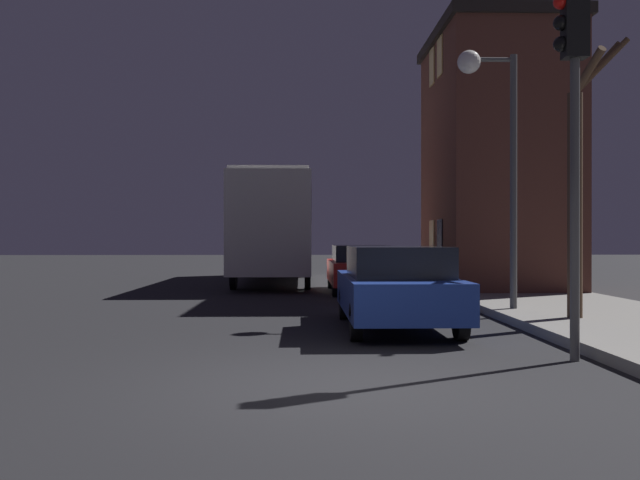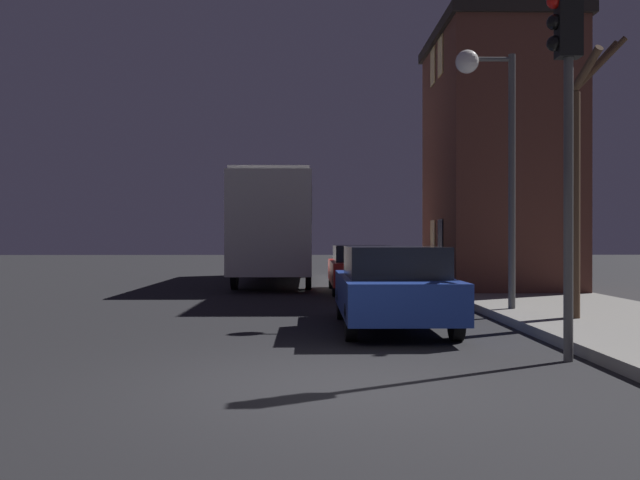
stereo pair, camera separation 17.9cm
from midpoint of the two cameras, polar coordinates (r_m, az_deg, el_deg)
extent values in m
plane|color=black|center=(7.74, 1.65, -11.53)|extent=(120.00, 120.00, 0.00)
cube|color=brown|center=(21.61, 14.19, 5.92)|extent=(3.50, 5.33, 7.18)
cube|color=black|center=(22.30, 14.19, 15.52)|extent=(3.74, 5.57, 0.30)
cube|color=black|center=(20.51, 9.85, 0.11)|extent=(0.03, 0.70, 1.10)
cube|color=#F2D172|center=(21.71, 9.25, 0.11)|extent=(0.03, 0.70, 1.10)
cube|color=#F2D172|center=(21.15, 9.86, 14.28)|extent=(0.03, 0.70, 1.10)
cube|color=#F2D172|center=(22.32, 9.25, 13.53)|extent=(0.03, 0.70, 1.10)
cylinder|color=#4C4C4C|center=(14.81, 15.43, 4.54)|extent=(0.14, 0.14, 5.09)
cylinder|color=#4C4C4C|center=(15.08, 13.75, 13.87)|extent=(0.90, 0.09, 0.09)
sphere|color=white|center=(14.96, 12.03, 13.79)|extent=(0.47, 0.47, 0.47)
cylinder|color=#4C4C4C|center=(9.61, 19.76, 2.30)|extent=(0.12, 0.12, 3.86)
cube|color=black|center=(9.99, 19.77, 16.07)|extent=(0.30, 0.24, 0.90)
sphere|color=red|center=(10.01, 18.76, 17.66)|extent=(0.20, 0.20, 0.20)
sphere|color=black|center=(9.93, 18.76, 16.17)|extent=(0.20, 0.20, 0.20)
sphere|color=black|center=(9.86, 18.76, 14.66)|extent=(0.20, 0.20, 0.20)
cylinder|color=#473323|center=(13.37, 19.90, 2.63)|extent=(0.26, 0.26, 3.98)
cylinder|color=#473323|center=(13.73, 21.47, 12.71)|extent=(0.82, 0.32, 0.91)
cylinder|color=#473323|center=(13.70, 21.76, 12.84)|extent=(0.90, 0.43, 0.95)
cylinder|color=#473323|center=(13.36, 20.85, 12.55)|extent=(0.34, 0.85, 0.71)
cube|color=beige|center=(25.40, -3.30, 1.11)|extent=(2.44, 10.98, 3.04)
cube|color=black|center=(25.41, -3.30, 2.34)|extent=(2.46, 10.10, 1.09)
cube|color=#B2B2B2|center=(25.47, -3.30, 4.67)|extent=(2.32, 10.43, 0.12)
cylinder|color=black|center=(28.96, -0.77, -2.02)|extent=(0.18, 0.96, 0.96)
cylinder|color=black|center=(29.04, -5.25, -2.01)|extent=(0.18, 0.96, 0.96)
cylinder|color=black|center=(21.83, -0.70, -2.72)|extent=(0.18, 0.96, 0.96)
cylinder|color=black|center=(21.94, -6.63, -2.71)|extent=(0.18, 0.96, 0.96)
cube|color=navy|center=(12.43, 6.21, -4.31)|extent=(1.79, 4.54, 0.63)
cube|color=black|center=(12.17, 6.34, -1.73)|extent=(1.58, 2.36, 0.51)
cylinder|color=black|center=(14.03, 8.73, -5.09)|extent=(0.18, 0.58, 0.58)
cylinder|color=black|center=(13.85, 2.11, -5.16)|extent=(0.18, 0.58, 0.58)
cylinder|color=black|center=(11.15, 11.30, -6.44)|extent=(0.18, 0.58, 0.58)
cylinder|color=black|center=(10.92, 2.96, -6.58)|extent=(0.18, 0.58, 0.58)
cube|color=#B21E19|center=(20.73, 3.52, -2.55)|extent=(1.76, 4.68, 0.63)
cube|color=black|center=(20.48, 3.57, -1.07)|extent=(1.54, 2.43, 0.46)
cylinder|color=black|center=(22.33, 5.23, -3.16)|extent=(0.18, 0.57, 0.57)
cylinder|color=black|center=(22.22, 1.18, -3.18)|extent=(0.18, 0.57, 0.57)
cylinder|color=black|center=(19.32, 6.21, -3.68)|extent=(0.18, 0.57, 0.57)
cylinder|color=black|center=(19.19, 1.52, -3.70)|extent=(0.18, 0.57, 0.57)
camera|label=1|loc=(0.09, -89.73, 0.00)|focal=40.00mm
camera|label=2|loc=(0.09, 90.27, 0.00)|focal=40.00mm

